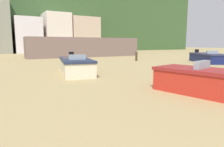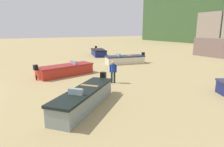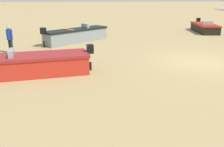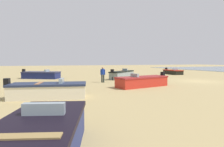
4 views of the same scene
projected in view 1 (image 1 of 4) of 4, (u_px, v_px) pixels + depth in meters
The scene contains 8 objects.
headland_hill at pixel (31, 22), 56.41m from camera, with size 90.00×32.00×15.82m, color #38552D.
harbor_pier at pixel (86, 47), 27.32m from camera, with size 15.44×2.40×2.60m, color #745D56.
townhouse_centre_left at pixel (28, 36), 38.89m from camera, with size 4.84×5.39×6.75m, color silver.
townhouse_centre_right at pixel (56, 33), 41.89m from camera, with size 4.97×6.30×7.96m, color beige.
townhouse_right at pixel (83, 35), 44.64m from camera, with size 6.10×6.11×7.47m, color #CAAE94.
boat_cream_3 at pixel (76, 66), 11.86m from camera, with size 2.49×4.75×1.21m.
boat_navy_7 at pixel (208, 58), 18.98m from camera, with size 3.67×4.84×1.19m.
mooring_post_near_water at pixel (136, 56), 20.77m from camera, with size 0.23×0.23×0.93m, color #3D3621.
Camera 1 is at (-8.17, 4.21, 1.74)m, focal length 32.12 mm.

